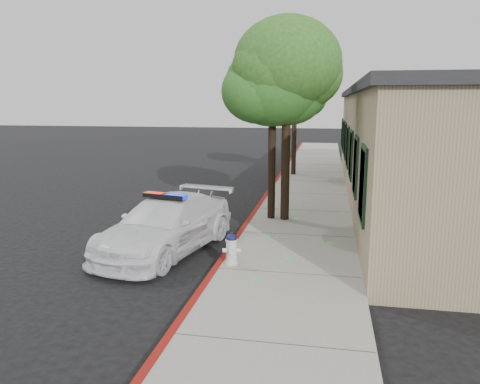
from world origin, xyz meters
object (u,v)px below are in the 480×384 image
police_car (166,225)px  street_tree_near (273,89)px  clapboard_building (446,146)px  fire_hydrant (232,248)px  street_tree_mid (288,68)px  street_tree_far (295,96)px

police_car → street_tree_near: 5.31m
clapboard_building → fire_hydrant: bearing=-126.2°
police_car → street_tree_mid: street_tree_mid is taller
street_tree_mid → street_tree_far: bearing=92.6°
fire_hydrant → street_tree_near: bearing=74.5°
fire_hydrant → street_tree_near: 5.72m
police_car → street_tree_near: street_tree_near is taller
clapboard_building → police_car: clapboard_building is taller
clapboard_building → police_car: size_ratio=4.14×
police_car → fire_hydrant: 2.18m
fire_hydrant → street_tree_near: (0.36, 4.44, 3.59)m
police_car → fire_hydrant: size_ratio=7.01×
fire_hydrant → street_tree_mid: 6.14m
street_tree_far → fire_hydrant: bearing=-91.5°
street_tree_far → police_car: bearing=-100.2°
clapboard_building → police_car: (-8.24, -7.62, -1.44)m
clapboard_building → fire_hydrant: 10.86m
clapboard_building → fire_hydrant: (-6.34, -8.67, -1.62)m
street_tree_mid → street_tree_far: 9.30m
police_car → street_tree_mid: (2.69, 3.35, 4.03)m
fire_hydrant → street_tree_far: 14.11m
fire_hydrant → police_car: bearing=140.3°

